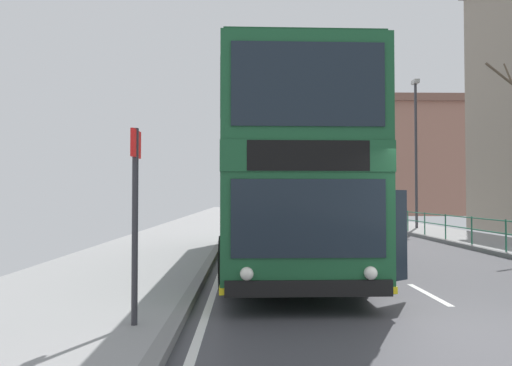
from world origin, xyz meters
The scene contains 8 objects.
ground centered at (-0.72, 0.00, 0.04)m, with size 15.80×140.00×0.20m.
double_decker_bus_main centered at (-2.52, 6.17, 2.28)m, with size 3.45×10.88×4.36m.
background_bus_far_lane centered at (2.72, 27.50, 1.69)m, with size 2.74×9.28×3.09m.
pedestrian_railing_far_kerb centered at (4.45, 16.86, 0.80)m, with size 0.05×30.70×0.97m.
bus_stop_sign_near centered at (-4.78, 0.06, 1.71)m, with size 0.08×0.44×2.54m.
street_lamp_far_side centered at (5.66, 19.04, 4.68)m, with size 0.28×0.60×7.86m.
bare_tree_far_01 centered at (6.56, 39.89, 3.19)m, with size 2.59×1.76×6.31m.
background_building_00 centered at (13.42, 45.80, 5.70)m, with size 9.10×16.75×11.35m.
Camera 1 is at (-3.34, -6.21, 1.79)m, focal length 33.80 mm.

